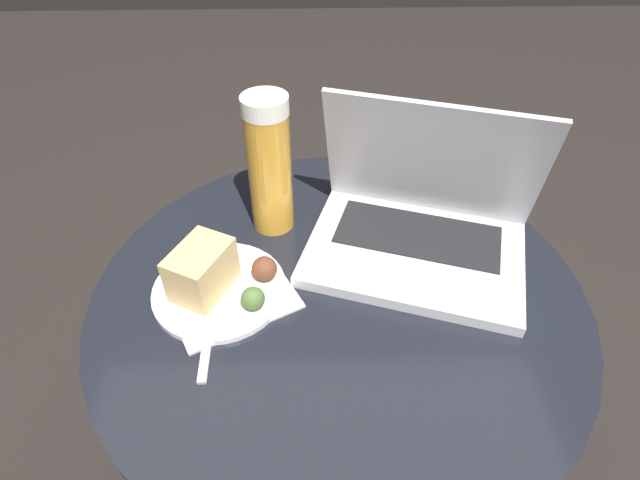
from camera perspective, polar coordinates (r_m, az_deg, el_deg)
ground_plane at (r=1.16m, az=1.45°, el=-23.00°), size 6.00×6.00×0.00m
table at (r=0.84m, az=1.88°, el=-12.06°), size 0.72×0.72×0.51m
napkin at (r=0.72m, az=-9.85°, el=-6.85°), size 0.21×0.18×0.00m
laptop at (r=0.78m, az=11.34°, el=1.97°), size 0.38×0.32×0.24m
beer_glass at (r=0.78m, az=-5.80°, el=8.44°), size 0.07×0.07×0.23m
snack_plate at (r=0.72m, az=-11.93°, el=-4.52°), size 0.19×0.19×0.08m
fork at (r=0.71m, az=-12.40°, el=-8.84°), size 0.03×0.17×0.00m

